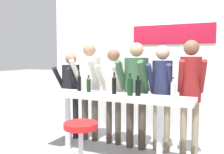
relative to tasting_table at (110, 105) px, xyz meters
The scene contains 15 objects.
back_wall 1.61m from the tasting_table, 89.78° to the left, with size 4.02×0.12×2.86m.
tasting_table is the anchor object (origin of this frame).
bar_stool 0.78m from the tasting_table, 96.20° to the right, with size 0.45×0.45×0.71m.
person_far_left 1.25m from the tasting_table, 151.09° to the left, with size 0.41×0.51×1.60m.
person_left 0.96m from the tasting_table, 138.64° to the left, with size 0.45×0.56×1.77m.
person_center_left 0.67m from the tasting_table, 109.47° to the left, with size 0.39×0.51×1.67m.
person_center 0.65m from the tasting_table, 68.57° to the left, with size 0.48×0.58×1.76m.
person_center_right 0.91m from the tasting_table, 43.61° to the left, with size 0.39×0.52×1.71m.
person_right 1.26m from the tasting_table, 28.75° to the left, with size 0.45×0.58×1.78m.
wine_bottle_0 0.32m from the tasting_table, 48.18° to the left, with size 0.06×0.06×0.32m.
wine_bottle_1 0.49m from the tasting_table, behind, with size 0.06×0.06×0.27m.
wine_bottle_2 0.52m from the tasting_table, ahead, with size 0.08×0.08×0.29m.
wine_bottle_3 0.68m from the tasting_table, 169.39° to the left, with size 0.06×0.06×0.31m.
wine_bottle_4 0.97m from the tasting_table, ahead, with size 0.06×0.06×0.28m.
wine_bottle_5 0.44m from the tasting_table, ahead, with size 0.08×0.08×0.32m.
Camera 1 is at (1.53, -3.31, 1.53)m, focal length 40.00 mm.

